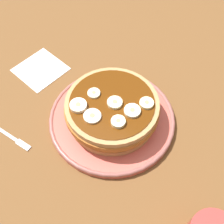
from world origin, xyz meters
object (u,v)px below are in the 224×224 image
object	(u,v)px
plate	(112,118)
banana_slice_4	(147,103)
banana_slice_1	(92,116)
banana_slice_2	(78,106)
fork	(10,136)
napkin	(40,69)
banana_slice_0	(115,102)
banana_slice_5	(132,111)
banana_slice_3	(94,93)
pancake_stack	(111,110)
banana_slice_6	(118,122)

from	to	relation	value
plate	banana_slice_4	bearing A→B (deg)	116.28
plate	banana_slice_1	distance (cm)	8.19
banana_slice_2	fork	xyz separation A→B (cm)	(10.24, -11.79, -7.01)
napkin	fork	xyz separation A→B (cm)	(18.93, 6.35, 0.10)
banana_slice_0	banana_slice_5	xyz separation A→B (cm)	(0.01, 4.02, -0.03)
banana_slice_1	banana_slice_4	xyz separation A→B (cm)	(-8.17, 7.94, 0.06)
banana_slice_4	banana_slice_3	bearing A→B (deg)	-74.74
plate	banana_slice_4	world-z (taller)	banana_slice_4
banana_slice_1	banana_slice_5	xyz separation A→B (cm)	(-5.13, 6.28, 0.06)
banana_slice_2	fork	world-z (taller)	banana_slice_2
pancake_stack	banana_slice_4	world-z (taller)	banana_slice_4
banana_slice_6	banana_slice_2	bearing A→B (deg)	-85.93
napkin	fork	bearing A→B (deg)	18.55
fork	banana_slice_6	bearing A→B (deg)	117.73
pancake_stack	banana_slice_4	xyz separation A→B (cm)	(-3.21, 6.57, 2.98)
banana_slice_3	napkin	world-z (taller)	banana_slice_3
banana_slice_0	fork	bearing A→B (deg)	-50.54
banana_slice_3	banana_slice_1	bearing A→B (deg)	27.84
plate	pancake_stack	distance (cm)	3.33
plate	napkin	size ratio (longest dim) A/B	2.53
banana_slice_6	fork	size ratio (longest dim) A/B	0.22
banana_slice_6	banana_slice_3	bearing A→B (deg)	-116.37
banana_slice_0	banana_slice_1	xyz separation A→B (cm)	(5.14, -2.26, -0.09)
banana_slice_2	napkin	bearing A→B (deg)	-115.60
banana_slice_1	banana_slice_6	xyz separation A→B (cm)	(-1.34, 5.11, 0.12)
banana_slice_6	pancake_stack	bearing A→B (deg)	-133.98
banana_slice_2	banana_slice_6	bearing A→B (deg)	94.07
banana_slice_3	fork	size ratio (longest dim) A/B	0.21
banana_slice_2	banana_slice_3	size ratio (longest dim) A/B	1.31
fork	banana_slice_3	bearing A→B (deg)	139.12
banana_slice_0	banana_slice_4	size ratio (longest dim) A/B	1.07
banana_slice_5	napkin	world-z (taller)	banana_slice_5
banana_slice_4	banana_slice_6	xyz separation A→B (cm)	(6.83, -2.82, 0.06)
pancake_stack	banana_slice_0	distance (cm)	3.14
banana_slice_1	banana_slice_6	world-z (taller)	banana_slice_6
banana_slice_5	banana_slice_0	bearing A→B (deg)	-90.12
pancake_stack	napkin	size ratio (longest dim) A/B	1.88
banana_slice_2	banana_slice_6	world-z (taller)	same
banana_slice_0	napkin	bearing A→B (deg)	-99.99
plate	banana_slice_1	size ratio (longest dim) A/B	7.80
pancake_stack	banana_slice_2	distance (cm)	7.35
banana_slice_4	plate	bearing A→B (deg)	-63.72
plate	banana_slice_0	world-z (taller)	banana_slice_0
pancake_stack	banana_slice_6	size ratio (longest dim) A/B	7.19
banana_slice_1	banana_slice_2	size ratio (longest dim) A/B	1.01
banana_slice_0	banana_slice_2	distance (cm)	7.49
banana_slice_0	fork	xyz separation A→B (cm)	(14.68, -17.83, -6.96)
banana_slice_5	banana_slice_6	world-z (taller)	banana_slice_6
banana_slice_2	napkin	size ratio (longest dim) A/B	0.32
napkin	banana_slice_1	bearing A→B (deg)	66.79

